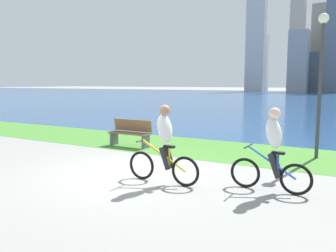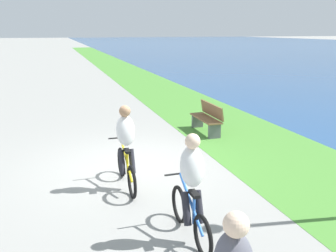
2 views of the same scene
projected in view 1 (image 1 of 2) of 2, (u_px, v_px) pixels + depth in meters
The scene contains 8 objects.
ground_plane at pixel (133, 173), 8.15m from camera, with size 300.00×300.00×0.00m, color gray.
grass_strip_bayside at pixel (198, 148), 11.32m from camera, with size 120.00×3.34×0.01m, color #478433.
bay_water_surface at pixel (327, 98), 48.08m from camera, with size 300.00×82.00×0.00m, color navy.
cyclist_lead at pixel (164, 144), 7.25m from camera, with size 1.71×0.52×1.67m.
cyclist_trailing at pixel (273, 150), 6.68m from camera, with size 1.60×0.52×1.65m.
bench_near_path at pixel (130, 133), 11.55m from camera, with size 1.50×0.47×0.90m.
lamppost_tall at pixel (321, 65), 9.48m from camera, with size 0.28×0.28×3.99m.
city_skyline_far_shore at pixel (325, 44), 77.50m from camera, with size 44.41×12.70×27.59m.
Camera 1 is at (4.67, -6.49, 2.12)m, focal length 36.88 mm.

